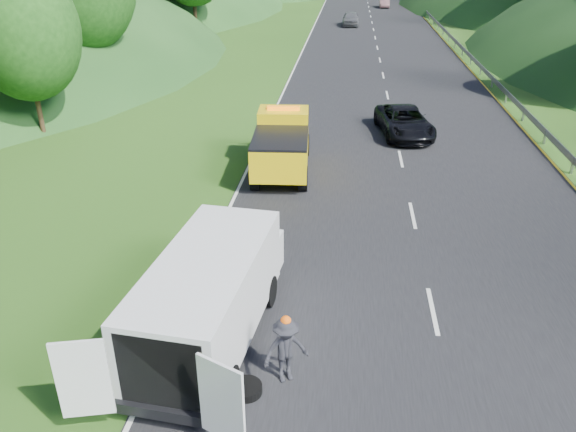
# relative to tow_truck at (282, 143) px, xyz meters

# --- Properties ---
(ground) EXTENTS (320.00, 320.00, 0.00)m
(ground) POSITION_rel_tow_truck_xyz_m (2.34, -8.00, -1.27)
(ground) COLOR #38661E
(ground) RESTS_ON ground
(road_surface) EXTENTS (14.00, 200.00, 0.02)m
(road_surface) POSITION_rel_tow_truck_xyz_m (5.34, 32.00, -1.26)
(road_surface) COLOR black
(road_surface) RESTS_ON ground
(guardrail) EXTENTS (0.06, 140.00, 1.52)m
(guardrail) POSITION_rel_tow_truck_xyz_m (12.64, 44.50, -1.27)
(guardrail) COLOR gray
(guardrail) RESTS_ON ground
(tree_line_left) EXTENTS (14.00, 140.00, 14.00)m
(tree_line_left) POSITION_rel_tow_truck_xyz_m (-16.66, 52.00, -1.27)
(tree_line_left) COLOR #2A601C
(tree_line_left) RESTS_ON ground
(tree_line_right) EXTENTS (14.00, 140.00, 14.00)m
(tree_line_right) POSITION_rel_tow_truck_xyz_m (25.34, 52.00, -1.27)
(tree_line_right) COLOR #2A601C
(tree_line_right) RESTS_ON ground
(tow_truck) EXTENTS (2.59, 6.16, 2.60)m
(tow_truck) POSITION_rel_tow_truck_xyz_m (0.00, 0.00, 0.00)
(tow_truck) COLOR black
(tow_truck) RESTS_ON ground
(white_van) EXTENTS (3.83, 7.28, 2.49)m
(white_van) POSITION_rel_tow_truck_xyz_m (-0.40, -11.80, 0.14)
(white_van) COLOR black
(white_van) RESTS_ON ground
(woman) EXTENTS (0.40, 0.54, 1.46)m
(woman) POSITION_rel_tow_truck_xyz_m (-1.69, -7.87, -1.27)
(woman) COLOR silver
(woman) RESTS_ON ground
(child) EXTENTS (0.54, 0.47, 0.96)m
(child) POSITION_rel_tow_truck_xyz_m (0.47, -8.90, -1.27)
(child) COLOR tan
(child) RESTS_ON ground
(worker) EXTENTS (1.26, 1.07, 1.69)m
(worker) POSITION_rel_tow_truck_xyz_m (1.60, -13.08, -1.27)
(worker) COLOR black
(worker) RESTS_ON ground
(suitcase) EXTENTS (0.37, 0.21, 0.60)m
(suitcase) POSITION_rel_tow_truck_xyz_m (-2.04, -8.54, -0.97)
(suitcase) COLOR #565541
(suitcase) RESTS_ON ground
(spare_tire) EXTENTS (0.72, 0.72, 0.20)m
(spare_tire) POSITION_rel_tow_truck_xyz_m (0.76, -13.61, -1.27)
(spare_tire) COLOR black
(spare_tire) RESTS_ON ground
(passing_suv) EXTENTS (3.13, 5.43, 1.42)m
(passing_suv) POSITION_rel_tow_truck_xyz_m (5.73, 5.66, -1.27)
(passing_suv) COLOR black
(passing_suv) RESTS_ON ground
(dist_car_a) EXTENTS (1.87, 4.65, 1.58)m
(dist_car_a) POSITION_rel_tow_truck_xyz_m (2.72, 46.84, -1.27)
(dist_car_a) COLOR #444548
(dist_car_a) RESTS_ON ground
(dist_car_b) EXTENTS (1.39, 4.00, 1.32)m
(dist_car_b) POSITION_rel_tow_truck_xyz_m (7.61, 67.06, -1.27)
(dist_car_b) COLOR brown
(dist_car_b) RESTS_ON ground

